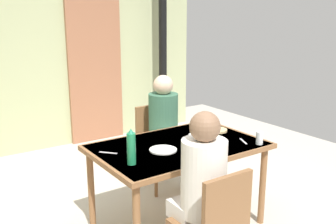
{
  "coord_description": "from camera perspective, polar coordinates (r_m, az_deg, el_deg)",
  "views": [
    {
      "loc": [
        -1.52,
        -2.52,
        1.81
      ],
      "look_at": [
        0.29,
        0.11,
        1.0
      ],
      "focal_mm": 41.44,
      "sensor_mm": 36.0,
      "label": 1
    }
  ],
  "objects": [
    {
      "name": "wall_back",
      "position": [
        5.44,
        -18.36,
        8.11
      ],
      "size": [
        4.79,
        0.1,
        2.59
      ],
      "primitive_type": "cube",
      "color": "#AAB182",
      "rests_on": "ground_plane"
    },
    {
      "name": "door_wooden",
      "position": [
        5.65,
        -10.62,
        5.76
      ],
      "size": [
        0.8,
        0.05,
        2.0
      ],
      "primitive_type": "cube",
      "color": "#9B6144",
      "rests_on": "ground_plane"
    },
    {
      "name": "stove_pipe_column",
      "position": [
        5.85,
        -0.78,
        9.21
      ],
      "size": [
        0.12,
        0.12,
        2.59
      ],
      "primitive_type": "cylinder",
      "color": "black",
      "rests_on": "ground_plane"
    },
    {
      "name": "dining_table",
      "position": [
        3.28,
        1.5,
        -6.0
      ],
      "size": [
        1.41,
        0.91,
        0.75
      ],
      "color": "brown",
      "rests_on": "ground_plane"
    },
    {
      "name": "chair_near_diner",
      "position": [
        2.62,
        6.93,
        -15.98
      ],
      "size": [
        0.4,
        0.4,
        0.87
      ],
      "color": "brown",
      "rests_on": "ground_plane"
    },
    {
      "name": "chair_far_diner",
      "position": [
        4.14,
        -1.64,
        -4.26
      ],
      "size": [
        0.4,
        0.4,
        0.87
      ],
      "rotation": [
        0.0,
        0.0,
        3.14
      ],
      "color": "brown",
      "rests_on": "ground_plane"
    },
    {
      "name": "person_near_diner",
      "position": [
        2.58,
        5.1,
        -9.32
      ],
      "size": [
        0.3,
        0.37,
        0.77
      ],
      "color": "silver",
      "rests_on": "ground_plane"
    },
    {
      "name": "person_far_diner",
      "position": [
        3.94,
        -0.59,
        -0.87
      ],
      "size": [
        0.3,
        0.37,
        0.77
      ],
      "rotation": [
        0.0,
        0.0,
        3.14
      ],
      "color": "#3E6043",
      "rests_on": "ground_plane"
    },
    {
      "name": "water_bottle_green_near",
      "position": [
        2.82,
        -5.42,
        -5.23
      ],
      "size": [
        0.07,
        0.07,
        0.27
      ],
      "color": "#1E824F",
      "rests_on": "dining_table"
    },
    {
      "name": "water_bottle_green_far",
      "position": [
        3.29,
        5.87,
        -2.3
      ],
      "size": [
        0.07,
        0.07,
        0.27
      ],
      "color": "#227C45",
      "rests_on": "dining_table"
    },
    {
      "name": "dinner_plate_near_left",
      "position": [
        3.48,
        4.61,
        -3.49
      ],
      "size": [
        0.19,
        0.19,
        0.01
      ],
      "primitive_type": "cylinder",
      "color": "white",
      "rests_on": "dining_table"
    },
    {
      "name": "dinner_plate_near_right",
      "position": [
        3.11,
        -0.73,
        -5.59
      ],
      "size": [
        0.22,
        0.22,
        0.01
      ],
      "primitive_type": "cylinder",
      "color": "white",
      "rests_on": "dining_table"
    },
    {
      "name": "drinking_glass_by_near_diner",
      "position": [
        3.34,
        13.32,
        -3.75
      ],
      "size": [
        0.06,
        0.06,
        0.11
      ],
      "primitive_type": "cylinder",
      "color": "silver",
      "rests_on": "dining_table"
    },
    {
      "name": "bread_plate_sliced",
      "position": [
        3.64,
        7.2,
        -2.66
      ],
      "size": [
        0.19,
        0.19,
        0.02
      ],
      "primitive_type": "cylinder",
      "color": "#DBB77A",
      "rests_on": "dining_table"
    },
    {
      "name": "cutlery_knife_near",
      "position": [
        3.1,
        -8.8,
        -5.94
      ],
      "size": [
        0.11,
        0.12,
        0.0
      ],
      "primitive_type": "cube",
      "rotation": [
        0.0,
        0.0,
        2.28
      ],
      "color": "silver",
      "rests_on": "dining_table"
    },
    {
      "name": "cutlery_fork_near",
      "position": [
        3.39,
        11.01,
        -4.25
      ],
      "size": [
        0.08,
        0.14,
        0.0
      ],
      "primitive_type": "cube",
      "rotation": [
        0.0,
        0.0,
        1.14
      ],
      "color": "silver",
      "rests_on": "dining_table"
    }
  ]
}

